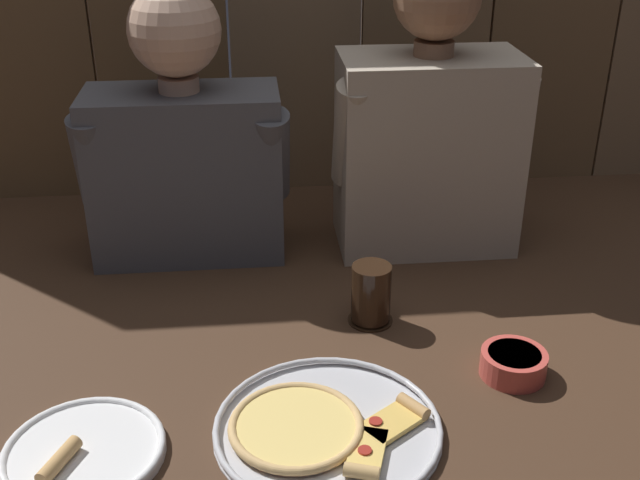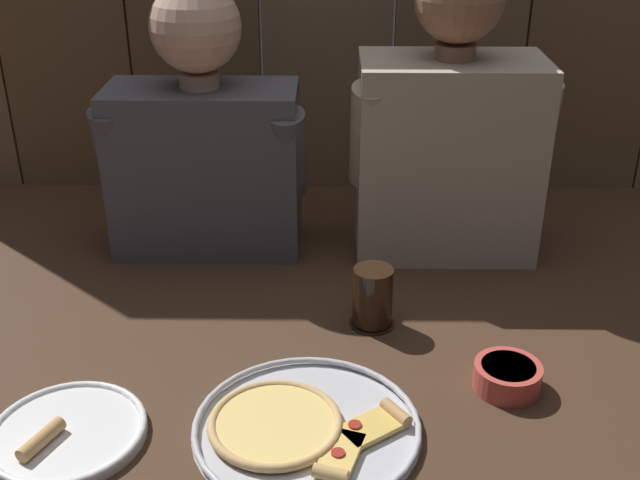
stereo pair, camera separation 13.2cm
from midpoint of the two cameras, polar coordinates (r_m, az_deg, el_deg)
ground_plane at (r=1.33m, az=-2.17°, el=-8.93°), size 3.20×3.20×0.00m
pizza_tray at (r=1.19m, az=-3.28°, el=-13.69°), size 0.34×0.34×0.03m
dinner_plate at (r=1.21m, az=-20.13°, el=-14.49°), size 0.23×0.23×0.03m
drinking_glass at (r=1.41m, az=1.08°, el=-4.10°), size 0.08×0.08×0.11m
dipping_bowl at (r=1.31m, az=11.21°, el=-8.91°), size 0.11×0.11×0.04m
diner_left at (r=1.61m, az=-12.38°, el=7.45°), size 0.43×0.20×0.57m
diner_right at (r=1.62m, az=5.70°, el=8.73°), size 0.41×0.22×0.62m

